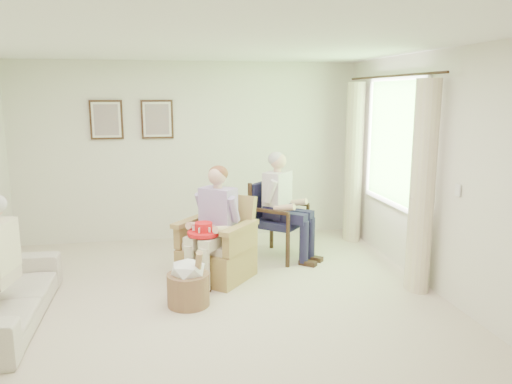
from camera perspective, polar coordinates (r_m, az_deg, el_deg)
floor at (r=5.10m, az=-5.38°, el=-13.74°), size 5.50×5.50×0.00m
back_wall at (r=7.41m, az=-7.60°, el=4.57°), size 5.00×0.04×2.60m
front_wall at (r=2.08m, az=1.36°, el=-12.83°), size 5.00×0.04×2.60m
right_wall at (r=5.51m, az=21.21°, el=1.62°), size 0.04×5.50×2.60m
ceiling at (r=4.64m, az=-6.00°, el=16.77°), size 5.00×5.50×0.02m
window at (r=6.50m, az=15.55°, el=5.86°), size 0.13×2.50×1.63m
curtain_left at (r=5.63m, az=18.46°, el=0.45°), size 0.34×0.34×2.30m
curtain_right at (r=7.38m, az=11.10°, el=3.26°), size 0.34×0.34×2.30m
framed_print_left at (r=7.36m, az=-16.73°, el=7.91°), size 0.45×0.05×0.55m
framed_print_right at (r=7.33m, az=-11.23°, el=8.15°), size 0.45×0.05×0.55m
wicker_armchair at (r=5.94m, az=-4.56°, el=-6.87°), size 0.75×0.75×0.96m
wood_armchair at (r=6.65m, az=2.51°, el=-2.72°), size 0.64×0.61×0.99m
sofa at (r=5.36m, az=-27.23°, el=-10.43°), size 1.92×0.75×0.56m
person_wicker at (r=5.69m, az=-4.49°, el=-2.92°), size 0.40×0.62×1.31m
person_dark at (r=6.44m, az=2.86°, el=-0.76°), size 0.40×0.62×1.38m
red_hat at (r=5.56m, az=-6.01°, el=-4.41°), size 0.36×0.36×0.14m
hatbox at (r=5.23m, az=-7.73°, el=-10.17°), size 0.53×0.53×0.64m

